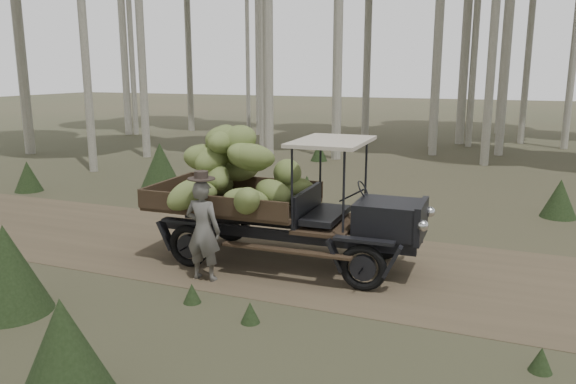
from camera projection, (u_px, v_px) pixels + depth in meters
name	position (u px, v px, depth m)	size (l,w,h in m)	color
ground	(421.00, 275.00, 9.49)	(120.00, 120.00, 0.00)	#473D2B
dirt_track	(421.00, 275.00, 9.49)	(70.00, 4.00, 0.01)	brown
banana_truck	(258.00, 182.00, 9.97)	(5.01, 2.50, 2.53)	black
farmer	(203.00, 229.00, 9.13)	(0.61, 0.45, 1.83)	#595651
undergrowth	(277.00, 311.00, 6.85)	(21.24, 23.04, 1.35)	#233319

